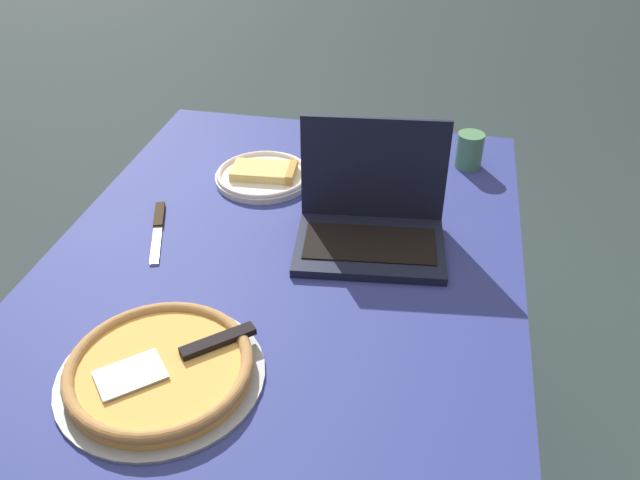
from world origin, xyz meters
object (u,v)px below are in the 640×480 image
Objects in this scene: pizza_tray at (160,369)px; table_knife at (158,226)px; drink_cup at (469,150)px; laptop at (371,218)px; dining_table at (286,278)px; pizza_plate at (264,175)px.

table_knife is at bearing 23.68° from pizza_tray.
laptop is at bearing 152.43° from drink_cup.
dining_table is 0.58m from drink_cup.
dining_table is 0.30m from table_knife.
pizza_plate is at bearing 54.98° from laptop.
table_knife is (0.03, 0.29, 0.07)m from dining_table.
dining_table is at bearing 115.71° from laptop.
pizza_plate is 0.51m from drink_cup.
pizza_tray is 1.53× the size of table_knife.
drink_cup is at bearing -29.79° from pizza_tray.
dining_table is 14.38× the size of drink_cup.
dining_table is at bearing -96.84° from table_knife.
pizza_plate reaches higher than dining_table.
pizza_plate is (0.20, 0.28, -0.04)m from laptop.
dining_table is at bearing -16.80° from pizza_tray.
dining_table is at bearing 141.48° from drink_cup.
drink_cup reaches higher than table_knife.
pizza_tray is 0.44m from table_knife.
laptop is at bearing -64.29° from dining_table.
drink_cup is at bearing -57.39° from table_knife.
table_knife is (-0.24, 0.17, -0.01)m from pizza_plate.
pizza_plate is 1.05× the size of table_knife.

